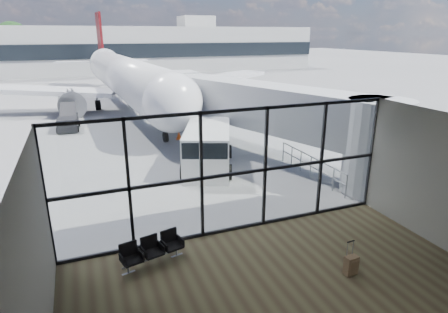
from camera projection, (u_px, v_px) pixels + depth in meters
ground at (116, 88)px, 49.10m from camera, size 220.00×220.00×0.00m
lounge_shell at (315, 225)px, 8.64m from camera, size 12.02×8.01×4.51m
glass_curtain_wall at (234, 173)px, 13.01m from camera, size 12.10×0.12×4.50m
jet_bridge at (266, 111)px, 20.80m from camera, size 8.00×16.50×4.33m
apron_railing at (311, 164)px, 18.52m from camera, size 0.06×5.46×1.11m
far_terminal at (97, 49)px, 67.02m from camera, size 80.00×12.20×11.00m
tree_5 at (13, 39)px, 70.39m from camera, size 6.27×6.27×9.03m
seating_row at (151, 249)px, 11.61m from camera, size 2.00×0.98×0.88m
suitcase at (351, 265)px, 11.08m from camera, size 0.41×0.32×1.07m
airliner at (124, 76)px, 36.14m from camera, size 31.72×36.76×9.47m
service_van at (208, 148)px, 19.56m from camera, size 4.01×5.61×2.24m
belt_loader at (68, 122)px, 27.85m from camera, size 1.65×3.81×1.72m
traffic_cone_a at (200, 136)px, 25.29m from camera, size 0.36×0.36×0.51m
traffic_cone_b at (179, 135)px, 25.40m from camera, size 0.38×0.38×0.54m
traffic_cone_c at (176, 121)px, 29.41m from camera, size 0.48×0.48×0.69m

